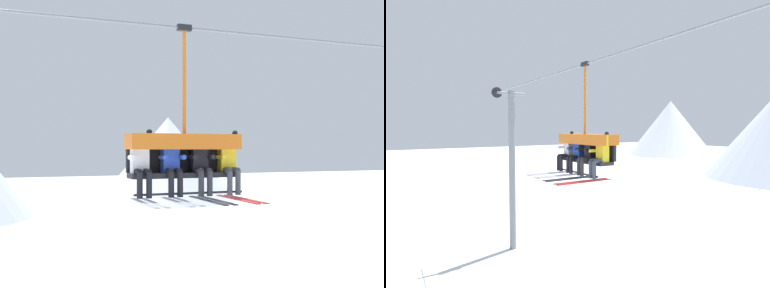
# 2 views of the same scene
# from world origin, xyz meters

# --- Properties ---
(mountain_peak_east) EXTENTS (16.96, 16.96, 10.06)m
(mountain_peak_east) POSITION_xyz_m (15.64, 46.20, 5.03)
(mountain_peak_east) COLOR white
(mountain_peak_east) RESTS_ON ground_plane
(lift_cable) EXTENTS (16.85, 0.05, 0.05)m
(lift_cable) POSITION_xyz_m (-0.28, -0.80, 8.62)
(lift_cable) COLOR slate
(chairlift_chair) EXTENTS (2.22, 0.74, 3.29)m
(chairlift_chair) POSITION_xyz_m (0.64, -0.73, 6.27)
(chairlift_chair) COLOR #232328
(skier_white) EXTENTS (0.48, 1.70, 1.34)m
(skier_white) POSITION_xyz_m (-0.26, -0.94, 5.98)
(skier_white) COLOR silver
(skier_blue) EXTENTS (0.46, 1.70, 1.23)m
(skier_blue) POSITION_xyz_m (0.34, -0.95, 5.96)
(skier_blue) COLOR #2847B7
(skier_black) EXTENTS (0.46, 1.70, 1.23)m
(skier_black) POSITION_xyz_m (0.94, -0.95, 5.96)
(skier_black) COLOR black
(skier_yellow) EXTENTS (0.48, 1.70, 1.34)m
(skier_yellow) POSITION_xyz_m (1.54, -0.94, 5.98)
(skier_yellow) COLOR yellow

